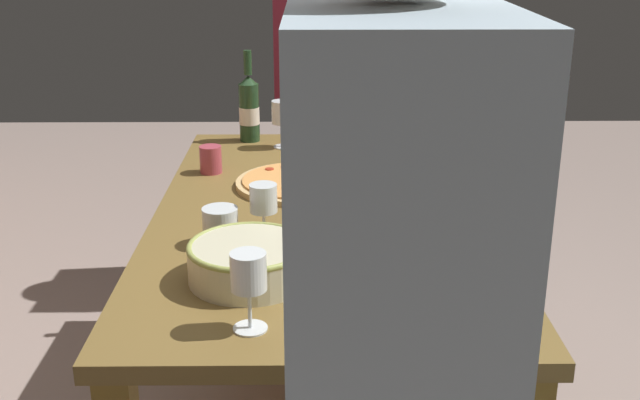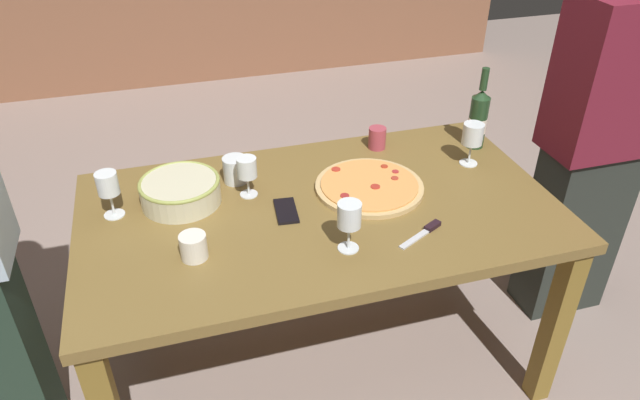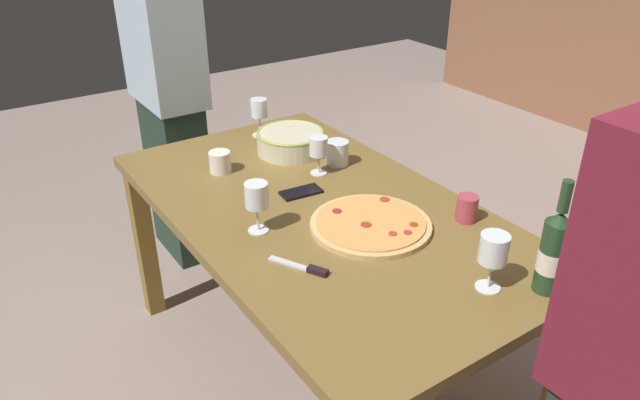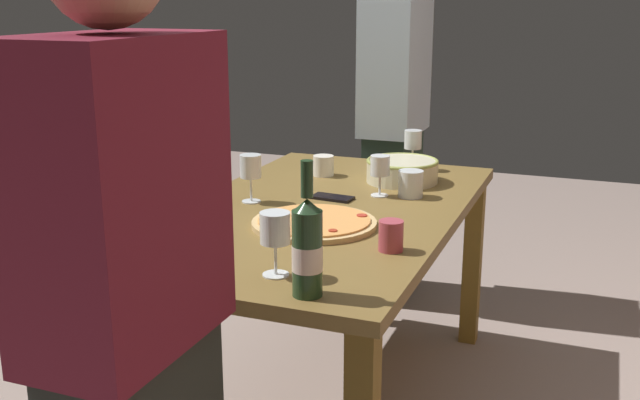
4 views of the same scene
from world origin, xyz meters
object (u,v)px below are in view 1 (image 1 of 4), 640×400
(cup_ceramic, at_px, (211,159))
(cell_phone, at_px, (319,223))
(dining_table, at_px, (320,240))
(pizza, at_px, (300,182))
(pizza_knife, at_px, (395,175))
(wine_glass_by_bottle, at_px, (263,202))
(person_guest_left, at_px, (306,102))
(wine_glass_far_left, at_px, (410,166))
(wine_glass_near_pizza, at_px, (283,114))
(serving_bowl, at_px, (249,260))
(wine_bottle, at_px, (249,108))
(cup_spare, at_px, (221,226))
(wine_glass_far_right, at_px, (249,275))
(cup_amber, at_px, (392,261))

(cup_ceramic, relative_size, cell_phone, 0.60)
(cup_ceramic, bearing_deg, dining_table, -134.58)
(pizza, bearing_deg, pizza_knife, -74.68)
(wine_glass_by_bottle, bearing_deg, pizza, -11.24)
(person_guest_left, bearing_deg, wine_glass_by_bottle, -6.35)
(dining_table, xyz_separation_m, wine_glass_far_left, (0.02, -0.24, 0.21))
(pizza, distance_m, wine_glass_near_pizza, 0.44)
(wine_glass_far_left, height_order, cell_phone, wine_glass_far_left)
(serving_bowl, height_order, cell_phone, serving_bowl)
(serving_bowl, distance_m, wine_glass_far_left, 0.62)
(wine_bottle, distance_m, cup_spare, 0.96)
(dining_table, bearing_deg, cup_spare, 134.96)
(wine_glass_far_left, xyz_separation_m, wine_glass_far_right, (-0.69, 0.39, 0.00))
(wine_bottle, relative_size, cup_spare, 3.45)
(wine_glass_far_right, bearing_deg, serving_bowl, 4.47)
(wine_bottle, xyz_separation_m, cup_spare, (-0.96, 0.00, -0.07))
(serving_bowl, bearing_deg, cell_phone, -25.55)
(cup_ceramic, bearing_deg, serving_bowl, -167.07)
(dining_table, xyz_separation_m, wine_glass_far_right, (-0.67, 0.14, 0.21))
(wine_glass_near_pizza, bearing_deg, dining_table, -168.91)
(pizza, distance_m, wine_bottle, 0.56)
(cup_spare, xyz_separation_m, person_guest_left, (1.37, -0.20, 0.00))
(wine_bottle, bearing_deg, wine_glass_near_pizza, -126.36)
(pizza_knife, bearing_deg, wine_glass_by_bottle, 142.80)
(wine_glass_by_bottle, xyz_separation_m, wine_glass_far_left, (0.24, -0.39, 0.02))
(wine_bottle, xyz_separation_m, cup_ceramic, (-0.38, 0.09, -0.08))
(wine_glass_by_bottle, height_order, cup_spare, wine_glass_by_bottle)
(serving_bowl, distance_m, wine_glass_far_right, 0.23)
(cup_ceramic, distance_m, cup_spare, 0.59)
(pizza_knife, relative_size, person_guest_left, 0.11)
(cup_amber, bearing_deg, cup_spare, 64.39)
(dining_table, distance_m, wine_glass_far_left, 0.32)
(wine_glass_far_right, bearing_deg, wine_glass_by_bottle, -0.26)
(pizza, relative_size, wine_glass_near_pizza, 2.32)
(wine_glass_far_right, xyz_separation_m, cup_amber, (0.23, -0.30, -0.08))
(dining_table, height_order, cup_amber, cup_amber)
(wine_glass_far_right, distance_m, cup_ceramic, 1.02)
(wine_glass_near_pizza, bearing_deg, serving_bowl, 177.96)
(wine_glass_near_pizza, relative_size, wine_glass_by_bottle, 1.14)
(wine_glass_by_bottle, bearing_deg, cup_spare, 104.64)
(serving_bowl, relative_size, wine_bottle, 0.84)
(pizza, bearing_deg, wine_bottle, 19.95)
(cup_spare, height_order, cell_phone, cup_spare)
(wine_bottle, bearing_deg, person_guest_left, -25.92)
(serving_bowl, bearing_deg, pizza_knife, -28.67)
(pizza_knife, xyz_separation_m, person_guest_left, (0.85, 0.28, 0.04))
(dining_table, distance_m, cell_phone, 0.15)
(wine_glass_far_left, bearing_deg, cup_spare, 118.23)
(cup_amber, xyz_separation_m, person_guest_left, (1.56, 0.20, 0.01))
(cup_amber, relative_size, person_guest_left, 0.05)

